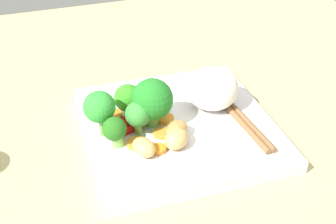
% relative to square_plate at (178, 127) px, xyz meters
% --- Properties ---
extents(ground_plane, '(1.10, 1.10, 0.02)m').
position_rel_square_plate_xyz_m(ground_plane, '(0.00, 0.00, -0.02)').
color(ground_plane, tan).
extents(square_plate, '(0.28, 0.28, 0.02)m').
position_rel_square_plate_xyz_m(square_plate, '(0.00, 0.00, 0.00)').
color(square_plate, white).
rests_on(square_plate, ground_plane).
extents(rice_mound, '(0.10, 0.10, 0.06)m').
position_rel_square_plate_xyz_m(rice_mound, '(-0.02, 0.06, 0.04)').
color(rice_mound, white).
rests_on(rice_mound, square_plate).
extents(broccoli_floret_0, '(0.03, 0.03, 0.04)m').
position_rel_square_plate_xyz_m(broccoli_floret_0, '(0.02, -0.10, 0.04)').
color(broccoli_floret_0, '#77C150').
rests_on(broccoli_floret_0, square_plate).
extents(broccoli_floret_1, '(0.04, 0.04, 0.07)m').
position_rel_square_plate_xyz_m(broccoli_floret_1, '(-0.01, -0.11, 0.05)').
color(broccoli_floret_1, '#649843').
rests_on(broccoli_floret_1, square_plate).
extents(broccoli_floret_2, '(0.04, 0.04, 0.05)m').
position_rel_square_plate_xyz_m(broccoli_floret_2, '(0.01, -0.06, 0.04)').
color(broccoli_floret_2, '#6AA745').
rests_on(broccoli_floret_2, square_plate).
extents(broccoli_floret_3, '(0.04, 0.04, 0.05)m').
position_rel_square_plate_xyz_m(broccoli_floret_3, '(-0.04, -0.06, 0.04)').
color(broccoli_floret_3, '#69B04C').
rests_on(broccoli_floret_3, square_plate).
extents(broccoli_floret_4, '(0.06, 0.06, 0.07)m').
position_rel_square_plate_xyz_m(broccoli_floret_4, '(-0.01, -0.04, 0.05)').
color(broccoli_floret_4, '#64A446').
rests_on(broccoli_floret_4, square_plate).
extents(carrot_slice_0, '(0.04, 0.04, 0.00)m').
position_rel_square_plate_xyz_m(carrot_slice_0, '(0.02, -0.03, 0.01)').
color(carrot_slice_0, orange).
rests_on(carrot_slice_0, square_plate).
extents(carrot_slice_1, '(0.04, 0.04, 0.00)m').
position_rel_square_plate_xyz_m(carrot_slice_1, '(-0.05, -0.09, 0.01)').
color(carrot_slice_1, orange).
rests_on(carrot_slice_1, square_plate).
extents(carrot_slice_2, '(0.03, 0.03, 0.00)m').
position_rel_square_plate_xyz_m(carrot_slice_2, '(0.03, -0.07, 0.01)').
color(carrot_slice_2, orange).
rests_on(carrot_slice_2, square_plate).
extents(carrot_slice_3, '(0.03, 0.03, 0.01)m').
position_rel_square_plate_xyz_m(carrot_slice_3, '(0.05, -0.05, 0.01)').
color(carrot_slice_3, orange).
rests_on(carrot_slice_3, square_plate).
extents(carrot_slice_4, '(0.03, 0.03, 0.01)m').
position_rel_square_plate_xyz_m(carrot_slice_4, '(-0.01, -0.02, 0.01)').
color(carrot_slice_4, orange).
rests_on(carrot_slice_4, square_plate).
extents(pepper_chunk_0, '(0.03, 0.03, 0.01)m').
position_rel_square_plate_xyz_m(pepper_chunk_0, '(-0.01, -0.08, 0.02)').
color(pepper_chunk_0, red).
rests_on(pepper_chunk_0, square_plate).
extents(pepper_chunk_1, '(0.03, 0.03, 0.01)m').
position_rel_square_plate_xyz_m(pepper_chunk_1, '(-0.02, -0.06, 0.02)').
color(pepper_chunk_1, red).
rests_on(pepper_chunk_1, square_plate).
extents(pepper_chunk_2, '(0.02, 0.02, 0.02)m').
position_rel_square_plate_xyz_m(pepper_chunk_2, '(-0.03, -0.03, 0.02)').
color(pepper_chunk_2, red).
rests_on(pepper_chunk_2, square_plate).
extents(chicken_piece_0, '(0.04, 0.04, 0.02)m').
position_rel_square_plate_xyz_m(chicken_piece_0, '(0.05, -0.07, 0.02)').
color(chicken_piece_0, tan).
rests_on(chicken_piece_0, square_plate).
extents(chicken_piece_1, '(0.05, 0.05, 0.03)m').
position_rel_square_plate_xyz_m(chicken_piece_1, '(0.05, -0.02, 0.02)').
color(chicken_piece_1, tan).
rests_on(chicken_piece_1, square_plate).
extents(chicken_piece_2, '(0.05, 0.05, 0.02)m').
position_rel_square_plate_xyz_m(chicken_piece_2, '(0.03, -0.01, 0.02)').
color(chicken_piece_2, '#B98345').
rests_on(chicken_piece_2, square_plate).
extents(chopstick_pair, '(0.22, 0.03, 0.01)m').
position_rel_square_plate_xyz_m(chopstick_pair, '(0.00, 0.09, 0.01)').
color(chopstick_pair, brown).
rests_on(chopstick_pair, square_plate).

